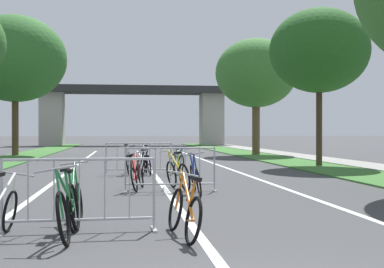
% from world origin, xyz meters
% --- Properties ---
extents(grass_verge_left, '(2.44, 59.48, 0.05)m').
position_xyz_m(grass_verge_left, '(-6.58, 24.33, 0.03)').
color(grass_verge_left, '#386B2D').
rests_on(grass_verge_left, ground).
extents(grass_verge_right, '(2.44, 59.48, 0.05)m').
position_xyz_m(grass_verge_right, '(6.58, 24.33, 0.03)').
color(grass_verge_right, '#386B2D').
rests_on(grass_verge_right, ground).
extents(sidewalk_path_right, '(1.81, 59.48, 0.08)m').
position_xyz_m(sidewalk_path_right, '(8.71, 24.33, 0.04)').
color(sidewalk_path_right, gray).
rests_on(sidewalk_path_right, ground).
extents(lane_stripe_center, '(0.14, 34.41, 0.01)m').
position_xyz_m(lane_stripe_center, '(0.00, 17.21, 0.00)').
color(lane_stripe_center, silver).
rests_on(lane_stripe_center, ground).
extents(lane_stripe_right_lane, '(0.14, 34.41, 0.01)m').
position_xyz_m(lane_stripe_right_lane, '(2.95, 17.21, 0.00)').
color(lane_stripe_right_lane, silver).
rests_on(lane_stripe_right_lane, ground).
extents(lane_stripe_left_lane, '(0.14, 34.41, 0.01)m').
position_xyz_m(lane_stripe_left_lane, '(-2.95, 17.21, 0.00)').
color(lane_stripe_left_lane, silver).
rests_on(lane_stripe_left_lane, ground).
extents(overpass_bridge, '(20.84, 4.06, 5.91)m').
position_xyz_m(overpass_bridge, '(0.00, 49.16, 4.11)').
color(overpass_bridge, '#2D2D30').
rests_on(overpass_bridge, ground).
extents(tree_left_pine_near, '(5.86, 5.86, 8.10)m').
position_xyz_m(tree_left_pine_near, '(-7.19, 27.46, 5.59)').
color(tree_left_pine_near, '#4C3823').
rests_on(tree_left_pine_near, ground).
extents(tree_right_oak_near, '(4.06, 4.06, 6.45)m').
position_xyz_m(tree_right_oak_near, '(6.92, 16.77, 4.71)').
color(tree_right_oak_near, '#3D2D1E').
rests_on(tree_right_oak_near, ground).
extents(tree_right_cypress_far, '(4.82, 4.82, 6.93)m').
position_xyz_m(tree_right_cypress_far, '(6.80, 26.54, 4.86)').
color(tree_right_cypress_far, brown).
rests_on(tree_right_cypress_far, ground).
extents(crowd_barrier_nearest, '(2.17, 0.51, 1.05)m').
position_xyz_m(crowd_barrier_nearest, '(-1.64, 3.78, 0.52)').
color(crowd_barrier_nearest, '#ADADB2').
rests_on(crowd_barrier_nearest, ground).
extents(crowd_barrier_second, '(2.18, 0.52, 1.05)m').
position_xyz_m(crowd_barrier_second, '(0.07, 8.57, 0.52)').
color(crowd_barrier_second, '#ADADB2').
rests_on(crowd_barrier_second, ground).
extents(crowd_barrier_third, '(2.17, 0.46, 1.05)m').
position_xyz_m(crowd_barrier_third, '(-0.52, 13.35, 0.52)').
color(crowd_barrier_third, '#ADADB2').
rests_on(crowd_barrier_third, ground).
extents(bicycle_green_0, '(0.45, 1.68, 0.96)m').
position_xyz_m(bicycle_green_0, '(-1.75, 4.32, 0.35)').
color(bicycle_green_0, black).
rests_on(bicycle_green_0, ground).
extents(bicycle_silver_1, '(0.51, 1.78, 1.01)m').
position_xyz_m(bicycle_silver_1, '(-0.84, 13.81, 0.39)').
color(bicycle_silver_1, black).
rests_on(bicycle_silver_1, ground).
extents(bicycle_black_2, '(0.75, 1.71, 0.96)m').
position_xyz_m(bicycle_black_2, '(-0.44, 12.84, 0.36)').
color(bicycle_black_2, black).
rests_on(bicycle_black_2, ground).
extents(bicycle_teal_3, '(0.57, 1.66, 0.90)m').
position_xyz_m(bicycle_teal_3, '(0.77, 13.90, 0.36)').
color(bicycle_teal_3, black).
rests_on(bicycle_teal_3, ground).
extents(bicycle_yellow_4, '(0.70, 1.63, 1.00)m').
position_xyz_m(bicycle_yellow_4, '(0.28, 8.92, 0.38)').
color(bicycle_yellow_4, black).
rests_on(bicycle_yellow_4, ground).
extents(bicycle_blue_5, '(0.46, 1.72, 0.98)m').
position_xyz_m(bicycle_blue_5, '(0.59, 8.02, 0.37)').
color(bicycle_blue_5, black).
rests_on(bicycle_blue_5, ground).
extents(bicycle_purple_7, '(0.52, 1.63, 0.99)m').
position_xyz_m(bicycle_purple_7, '(-0.24, 13.75, 0.38)').
color(bicycle_purple_7, black).
rests_on(bicycle_purple_7, ground).
extents(bicycle_orange_8, '(0.46, 1.62, 0.88)m').
position_xyz_m(bicycle_orange_8, '(-0.22, 3.22, 0.35)').
color(bicycle_orange_8, black).
rests_on(bicycle_orange_8, ground).
extents(bicycle_red_9, '(0.49, 1.64, 0.94)m').
position_xyz_m(bicycle_red_9, '(-0.70, 9.03, 0.35)').
color(bicycle_red_9, black).
rests_on(bicycle_red_9, ground).
extents(bicycle_green_10, '(0.54, 1.72, 1.01)m').
position_xyz_m(bicycle_green_10, '(-1.75, 3.39, 0.38)').
color(bicycle_green_10, black).
rests_on(bicycle_green_10, ground).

